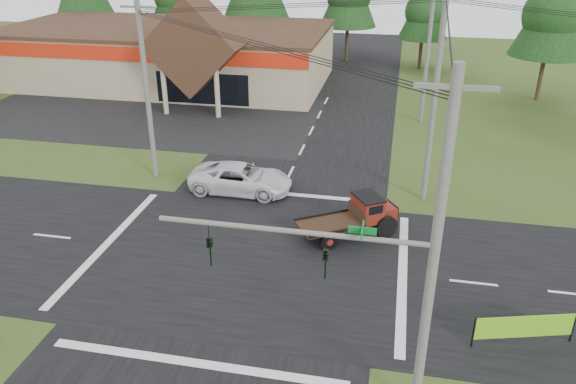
# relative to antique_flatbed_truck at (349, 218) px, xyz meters

# --- Properties ---
(ground) EXTENTS (120.00, 120.00, 0.00)m
(ground) POSITION_rel_antique_flatbed_truck_xyz_m (-4.31, -2.96, -1.03)
(ground) COLOR #314418
(ground) RESTS_ON ground
(road_ns) EXTENTS (12.00, 120.00, 0.02)m
(road_ns) POSITION_rel_antique_flatbed_truck_xyz_m (-4.31, -2.96, -1.02)
(road_ns) COLOR black
(road_ns) RESTS_ON ground
(road_ew) EXTENTS (120.00, 12.00, 0.02)m
(road_ew) POSITION_rel_antique_flatbed_truck_xyz_m (-4.31, -2.96, -1.02)
(road_ew) COLOR black
(road_ew) RESTS_ON ground
(parking_apron) EXTENTS (28.00, 14.00, 0.02)m
(parking_apron) POSITION_rel_antique_flatbed_truck_xyz_m (-18.31, 16.04, -1.02)
(parking_apron) COLOR black
(parking_apron) RESTS_ON ground
(cvs_building) EXTENTS (30.40, 18.20, 9.19)m
(cvs_building) POSITION_rel_antique_flatbed_truck_xyz_m (-20.01, 26.61, 1.75)
(cvs_building) COLOR tan
(cvs_building) RESTS_ON ground
(traffic_signal_mast) EXTENTS (8.12, 0.24, 7.00)m
(traffic_signal_mast) POSITION_rel_antique_flatbed_truck_xyz_m (1.51, -10.46, 3.39)
(traffic_signal_mast) COLOR #595651
(traffic_signal_mast) RESTS_ON ground
(utility_pole_nr) EXTENTS (2.00, 0.30, 11.00)m
(utility_pole_nr) POSITION_rel_antique_flatbed_truck_xyz_m (3.19, -10.46, 4.61)
(utility_pole_nr) COLOR #595651
(utility_pole_nr) RESTS_ON ground
(utility_pole_nw) EXTENTS (2.00, 0.30, 10.50)m
(utility_pole_nw) POSITION_rel_antique_flatbed_truck_xyz_m (-12.31, 5.04, 4.36)
(utility_pole_nw) COLOR #595651
(utility_pole_nw) RESTS_ON ground
(utility_pole_ne) EXTENTS (2.00, 0.30, 11.50)m
(utility_pole_ne) POSITION_rel_antique_flatbed_truck_xyz_m (3.69, 5.04, 4.86)
(utility_pole_ne) COLOR #595651
(utility_pole_ne) RESTS_ON ground
(utility_pole_n) EXTENTS (2.00, 0.30, 11.20)m
(utility_pole_n) POSITION_rel_antique_flatbed_truck_xyz_m (3.69, 19.04, 4.71)
(utility_pole_n) COLOR #595651
(utility_pole_n) RESTS_ON ground
(tree_row_e) EXTENTS (5.04, 5.04, 9.09)m
(tree_row_e) POSITION_rel_antique_flatbed_truck_xyz_m (3.69, 37.04, 5.00)
(tree_row_e) COLOR #332316
(tree_row_e) RESTS_ON ground
(tree_side_ne) EXTENTS (6.16, 6.16, 11.11)m
(tree_side_ne) POSITION_rel_antique_flatbed_truck_xyz_m (13.69, 27.04, 6.35)
(tree_side_ne) COLOR #332316
(tree_side_ne) RESTS_ON ground
(antique_flatbed_truck) EXTENTS (5.17, 4.25, 2.06)m
(antique_flatbed_truck) POSITION_rel_antique_flatbed_truck_xyz_m (0.00, 0.00, 0.00)
(antique_flatbed_truck) COLOR #620E0E
(antique_flatbed_truck) RESTS_ON ground
(roadside_banner) EXTENTS (3.71, 1.15, 1.31)m
(roadside_banner) POSITION_rel_antique_flatbed_truck_xyz_m (7.03, -6.61, -0.38)
(roadside_banner) COLOR #6DBB19
(roadside_banner) RESTS_ON ground
(white_pickup) EXTENTS (5.85, 2.74, 1.62)m
(white_pickup) POSITION_rel_antique_flatbed_truck_xyz_m (-6.58, 3.94, -0.22)
(white_pickup) COLOR silver
(white_pickup) RESTS_ON ground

